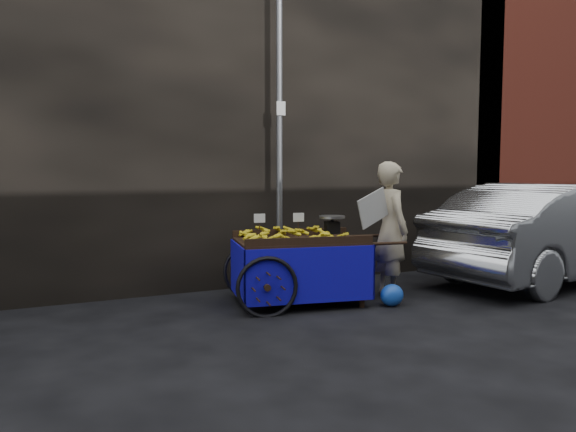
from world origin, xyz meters
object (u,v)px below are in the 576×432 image
plastic_bag (392,295)px  parked_car (555,232)px  vendor (390,229)px  banana_cart (296,246)px

plastic_bag → parked_car: size_ratio=0.07×
plastic_bag → parked_car: 3.07m
vendor → parked_car: vendor is taller
plastic_bag → banana_cart: bearing=148.7°
banana_cart → plastic_bag: (0.97, -0.59, -0.56)m
parked_car → vendor: bearing=77.8°
banana_cart → vendor: 1.26m
banana_cart → vendor: (1.24, -0.15, 0.16)m
plastic_bag → parked_car: (3.00, 0.27, 0.57)m
banana_cart → parked_car: size_ratio=0.52×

